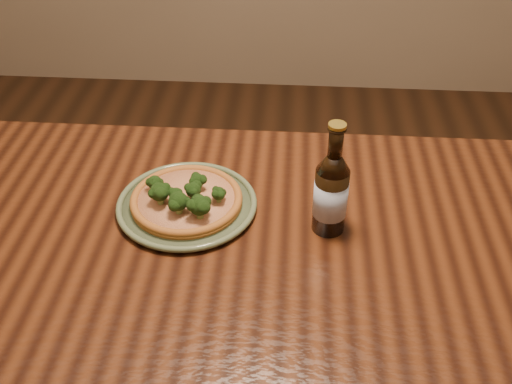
# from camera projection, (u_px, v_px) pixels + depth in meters

# --- Properties ---
(table) EXTENTS (1.60, 0.90, 0.75)m
(table) POSITION_uv_depth(u_px,v_px,m) (234.00, 279.00, 1.27)
(table) COLOR #44200E
(table) RESTS_ON ground
(plate) EXTENTS (0.31, 0.31, 0.02)m
(plate) POSITION_uv_depth(u_px,v_px,m) (187.00, 204.00, 1.31)
(plate) COLOR #576546
(plate) RESTS_ON table
(pizza) EXTENTS (0.24, 0.24, 0.07)m
(pizza) POSITION_uv_depth(u_px,v_px,m) (186.00, 199.00, 1.30)
(pizza) COLOR #A56225
(pizza) RESTS_ON plate
(beer_bottle) EXTENTS (0.07, 0.07, 0.26)m
(beer_bottle) POSITION_uv_depth(u_px,v_px,m) (331.00, 192.00, 1.21)
(beer_bottle) COLOR black
(beer_bottle) RESTS_ON table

